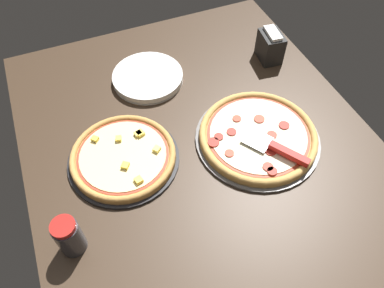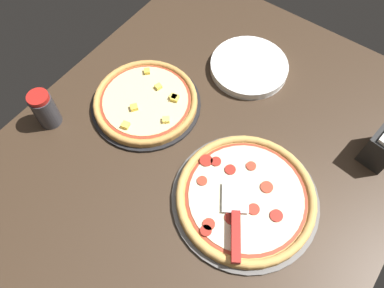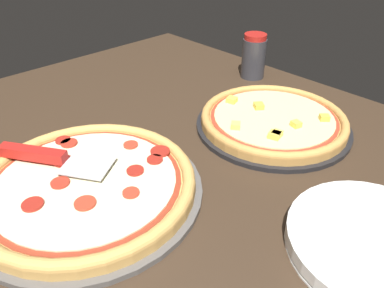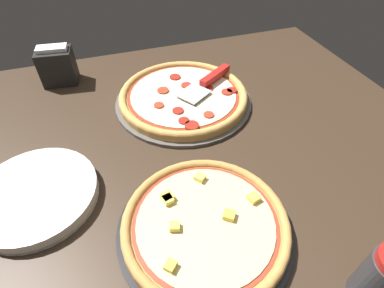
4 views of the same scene
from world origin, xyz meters
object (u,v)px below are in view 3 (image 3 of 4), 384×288
(plate_stack, at_px, (375,244))
(parmesan_shaker, at_px, (254,56))
(pizza_front, at_px, (87,183))
(serving_spatula, at_px, (43,156))
(pizza_back, at_px, (273,119))

(plate_stack, xyz_separation_m, parmesan_shaker, (-0.52, 0.38, 0.05))
(pizza_front, relative_size, serving_spatula, 1.86)
(pizza_front, distance_m, parmesan_shaker, 0.62)
(pizza_front, xyz_separation_m, parmesan_shaker, (-0.13, 0.61, 0.04))
(pizza_front, height_order, parmesan_shaker, parmesan_shaker)
(pizza_back, height_order, serving_spatula, serving_spatula)
(pizza_back, relative_size, plate_stack, 1.26)
(plate_stack, relative_size, parmesan_shaker, 2.06)
(pizza_back, bearing_deg, parmesan_shaker, 137.58)
(parmesan_shaker, bearing_deg, pizza_back, -42.42)
(pizza_back, distance_m, plate_stack, 0.36)
(pizza_front, relative_size, pizza_back, 1.17)
(pizza_back, bearing_deg, plate_stack, -30.19)
(plate_stack, bearing_deg, pizza_front, -149.42)
(serving_spatula, distance_m, parmesan_shaker, 0.64)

